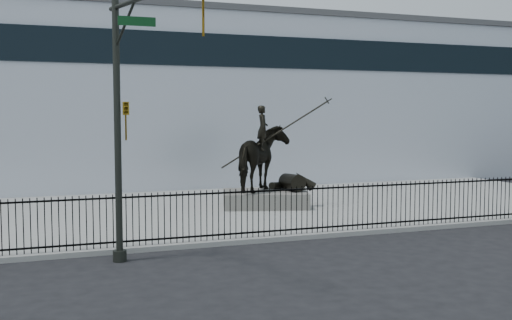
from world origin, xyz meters
name	(u,v)px	position (x,y,z in m)	size (l,w,h in m)	color
ground	(358,244)	(0.00, 0.00, 0.00)	(120.00, 120.00, 0.00)	black
plaza	(273,207)	(0.00, 7.00, 0.07)	(30.00, 12.00, 0.15)	gray
building	(195,104)	(0.00, 20.00, 4.50)	(44.00, 14.00, 9.00)	silver
picket_fence	(339,208)	(0.00, 1.25, 0.90)	(22.10, 0.10, 1.50)	black
statue_plinth	(265,199)	(-0.43, 6.77, 0.46)	(3.33, 2.29, 0.63)	#635F5A
equestrian_statue	(267,159)	(-0.36, 6.75, 2.08)	(4.13, 3.15, 3.62)	black
traffic_signal_left	(131,108)	(-6.75, -0.62, 4.03)	(1.52, 4.84, 7.00)	black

